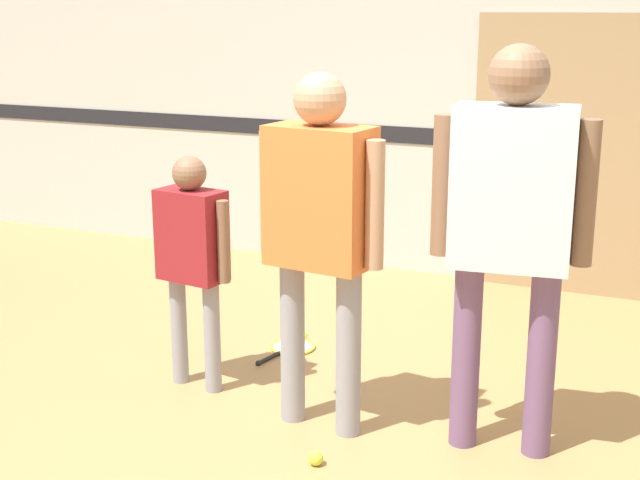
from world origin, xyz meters
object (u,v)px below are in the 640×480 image
object	(u,v)px
person_student_right	(512,209)
tennis_ball_near_instructor	(316,458)
racket_spare_on_floor	(291,348)
person_instructor	(320,215)
person_student_left	(192,247)
tennis_ball_by_spare_racket	(302,336)

from	to	relation	value
person_student_right	tennis_ball_near_instructor	distance (m)	1.37
racket_spare_on_floor	tennis_ball_near_instructor	size ratio (longest dim) A/B	7.27
person_instructor	tennis_ball_near_instructor	xyz separation A→B (m)	(0.14, -0.35, -1.00)
person_instructor	person_student_right	world-z (taller)	person_student_right
person_student_left	racket_spare_on_floor	world-z (taller)	person_student_left
person_student_left	tennis_ball_by_spare_racket	distance (m)	1.11
person_student_left	tennis_ball_near_instructor	bearing A→B (deg)	-21.11
person_student_right	person_student_left	bearing A→B (deg)	-8.51
tennis_ball_by_spare_racket	person_student_left	bearing A→B (deg)	-106.20
tennis_ball_by_spare_racket	racket_spare_on_floor	bearing A→B (deg)	-92.78
person_student_left	racket_spare_on_floor	size ratio (longest dim) A/B	2.54
tennis_ball_by_spare_racket	tennis_ball_near_instructor	bearing A→B (deg)	-62.69
person_student_left	tennis_ball_near_instructor	distance (m)	1.27
person_student_left	racket_spare_on_floor	xyz separation A→B (m)	(0.23, 0.66, -0.75)
person_student_right	tennis_ball_near_instructor	xyz separation A→B (m)	(-0.69, -0.48, -1.08)
racket_spare_on_floor	tennis_ball_by_spare_racket	distance (m)	0.15
person_instructor	tennis_ball_near_instructor	bearing A→B (deg)	-62.15
person_student_right	tennis_ball_by_spare_racket	size ratio (longest dim) A/B	27.17
person_instructor	person_student_left	size ratio (longest dim) A/B	1.36
racket_spare_on_floor	tennis_ball_by_spare_racket	bearing A→B (deg)	-170.64
tennis_ball_near_instructor	person_student_left	bearing A→B (deg)	150.72
tennis_ball_near_instructor	racket_spare_on_floor	bearing A→B (deg)	120.33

